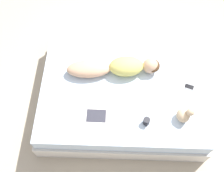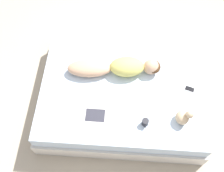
{
  "view_description": "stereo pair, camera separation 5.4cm",
  "coord_description": "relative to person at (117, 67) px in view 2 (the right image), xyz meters",
  "views": [
    {
      "loc": [
        1.77,
        -0.08,
        3.44
      ],
      "look_at": [
        0.13,
        -0.14,
        0.54
      ],
      "focal_mm": 42.0,
      "sensor_mm": 36.0,
      "label": 1
    },
    {
      "loc": [
        1.76,
        -0.03,
        3.44
      ],
      "look_at": [
        0.13,
        -0.14,
        0.54
      ],
      "focal_mm": 42.0,
      "sensor_mm": 36.0,
      "label": 2
    }
  ],
  "objects": [
    {
      "name": "ground_plane",
      "position": [
        0.13,
        0.09,
        -0.59
      ],
      "size": [
        12.0,
        12.0,
        0.0
      ],
      "primitive_type": "plane",
      "color": "#B7A88E"
    },
    {
      "name": "bed",
      "position": [
        0.13,
        0.09,
        -0.35
      ],
      "size": [
        1.85,
        2.18,
        0.49
      ],
      "color": "beige",
      "rests_on": "ground_plane"
    },
    {
      "name": "person",
      "position": [
        0.0,
        0.0,
        0.0
      ],
      "size": [
        0.35,
        1.23,
        0.22
      ],
      "rotation": [
        0.0,
        0.0,
        0.08
      ],
      "color": "tan",
      "rests_on": "bed"
    },
    {
      "name": "open_magazine",
      "position": [
        0.53,
        -0.23,
        -0.09
      ],
      "size": [
        0.52,
        0.34,
        0.01
      ],
      "rotation": [
        0.0,
        0.0,
        -0.01
      ],
      "color": "silver",
      "rests_on": "bed"
    },
    {
      "name": "coffee_mug",
      "position": [
        0.72,
        0.37,
        -0.05
      ],
      "size": [
        0.11,
        0.08,
        0.09
      ],
      "color": "#232328",
      "rests_on": "bed"
    },
    {
      "name": "cell_phone",
      "position": [
        0.21,
        0.95,
        -0.09
      ],
      "size": [
        0.12,
        0.16,
        0.01
      ],
      "rotation": [
        0.0,
        0.0,
        -0.33
      ],
      "color": "silver",
      "rests_on": "bed"
    },
    {
      "name": "plush_toy",
      "position": [
        0.64,
        0.82,
        -0.01
      ],
      "size": [
        0.18,
        0.19,
        0.22
      ],
      "color": "#D1B289",
      "rests_on": "bed"
    }
  ]
}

